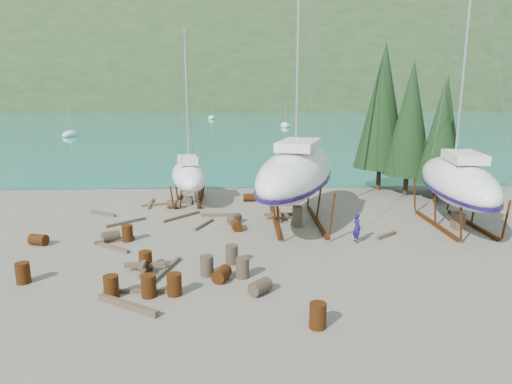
{
  "coord_description": "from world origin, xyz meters",
  "views": [
    {
      "loc": [
        -0.19,
        -21.66,
        7.79
      ],
      "look_at": [
        0.72,
        3.0,
        2.32
      ],
      "focal_mm": 32.0,
      "sensor_mm": 36.0,
      "label": 1
    }
  ],
  "objects_px": {
    "large_sailboat_far": "(458,181)",
    "worker": "(357,228)",
    "large_sailboat_near": "(297,172)",
    "small_sailboat_shore": "(189,175)"
  },
  "relations": [
    {
      "from": "large_sailboat_far",
      "to": "worker",
      "type": "distance_m",
      "value": 7.27
    },
    {
      "from": "large_sailboat_far",
      "to": "large_sailboat_near",
      "type": "bearing_deg",
      "value": -177.87
    },
    {
      "from": "large_sailboat_near",
      "to": "worker",
      "type": "relative_size",
      "value": 12.33
    },
    {
      "from": "large_sailboat_near",
      "to": "small_sailboat_shore",
      "type": "distance_m",
      "value": 8.99
    },
    {
      "from": "large_sailboat_near",
      "to": "small_sailboat_shore",
      "type": "relative_size",
      "value": 1.64
    },
    {
      "from": "worker",
      "to": "large_sailboat_far",
      "type": "bearing_deg",
      "value": -81.06
    },
    {
      "from": "small_sailboat_shore",
      "to": "worker",
      "type": "xyz_separation_m",
      "value": [
        9.76,
        -9.25,
        -1.17
      ]
    },
    {
      "from": "large_sailboat_near",
      "to": "worker",
      "type": "distance_m",
      "value": 5.2
    },
    {
      "from": "large_sailboat_near",
      "to": "large_sailboat_far",
      "type": "bearing_deg",
      "value": 12.46
    },
    {
      "from": "large_sailboat_far",
      "to": "worker",
      "type": "bearing_deg",
      "value": -148.8
    }
  ]
}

